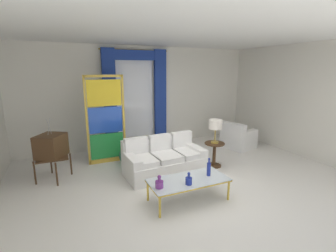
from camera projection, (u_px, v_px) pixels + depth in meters
The scene contains 16 objects.
ground_plane at pixel (189, 184), 5.07m from camera, with size 16.00×16.00×0.00m, color white.
wall_rear at pixel (142, 97), 7.45m from camera, with size 8.00×0.12×3.00m, color white.
wall_right at pixel (296, 100), 6.72m from camera, with size 0.12×7.00×3.00m, color white.
ceiling_slab at pixel (173, 35), 5.10m from camera, with size 8.00×7.60×0.04m, color white.
curtained_window at pixel (136, 90), 7.16m from camera, with size 2.00×0.17×2.70m.
couch_white_long at pixel (163, 160), 5.56m from camera, with size 1.80×1.00×0.86m.
coffee_table at pixel (188, 181), 4.35m from camera, with size 1.42×0.65×0.41m.
bottle_blue_decanter at pixel (189, 180), 4.13m from camera, with size 0.11×0.11×0.22m.
bottle_crystal_tall at pixel (159, 184), 4.01m from camera, with size 0.14×0.14×0.22m.
bottle_amber_squat at pixel (209, 168), 4.46m from camera, with size 0.07×0.07×0.34m.
vintage_tv at pixel (51, 147), 5.12m from camera, with size 0.74×0.76×1.35m.
armchair_white at pixel (237, 139), 7.35m from camera, with size 1.00×0.98×0.80m.
stained_glass_divider at pixel (106, 122), 6.03m from camera, with size 0.95×0.05×2.20m.
peacock_figurine at pixel (129, 156), 6.05m from camera, with size 0.44×0.60×0.50m.
round_side_table at pixel (214, 152), 5.92m from camera, with size 0.48×0.48×0.59m.
table_lamp_brass at pixel (215, 125), 5.77m from camera, with size 0.32×0.32×0.57m.
Camera 1 is at (-2.31, -4.08, 2.32)m, focal length 26.05 mm.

